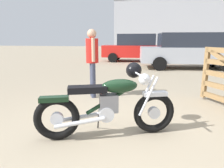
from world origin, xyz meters
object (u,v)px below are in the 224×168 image
object	(u,v)px
pale_sedan_back	(191,50)
blue_hatchback_right	(134,47)
vintage_motorcycle	(111,104)
white_estate_far	(175,46)
bystander	(92,56)

from	to	relation	value
pale_sedan_back	blue_hatchback_right	bearing A→B (deg)	-47.75
vintage_motorcycle	pale_sedan_back	distance (m)	8.08
vintage_motorcycle	white_estate_far	size ratio (longest dim) A/B	0.48
bystander	vintage_motorcycle	bearing A→B (deg)	89.16
vintage_motorcycle	bystander	bearing A→B (deg)	93.57
pale_sedan_back	white_estate_far	world-z (taller)	white_estate_far
vintage_motorcycle	bystander	size ratio (longest dim) A/B	1.19
vintage_motorcycle	white_estate_far	xyz separation A→B (m)	(2.04, 14.47, 0.43)
blue_hatchback_right	pale_sedan_back	bearing A→B (deg)	136.78
pale_sedan_back	white_estate_far	size ratio (longest dim) A/B	1.19
bystander	blue_hatchback_right	bearing A→B (deg)	-116.65
bystander	pale_sedan_back	bearing A→B (deg)	-144.79
vintage_motorcycle	bystander	xyz separation A→B (m)	(-0.91, 1.89, 0.53)
vintage_motorcycle	pale_sedan_back	world-z (taller)	pale_sedan_back
bystander	white_estate_far	distance (m)	12.93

